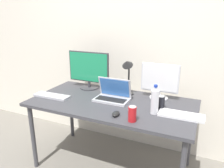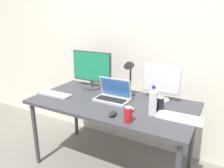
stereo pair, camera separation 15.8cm
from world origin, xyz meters
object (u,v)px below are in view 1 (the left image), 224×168
laptop_silver (113,95)px  monitor_left (89,70)px  work_desk (112,107)px  monitor_center (160,81)px  desk_lamp (127,70)px  soda_can_near_keyboard (161,103)px  water_bottle (155,100)px  keyboard_main (52,96)px  mouse_by_laptop (116,114)px  soda_can_by_laptop (132,114)px  keyboard_aux (181,115)px  mouse_by_keyboard (132,109)px

laptop_silver → monitor_left: bearing=150.8°
work_desk → monitor_left: monitor_left is taller
work_desk → monitor_center: 0.54m
monitor_left → desk_lamp: 0.49m
work_desk → soda_can_near_keyboard: 0.49m
water_bottle → desk_lamp: 0.50m
keyboard_main → soda_can_near_keyboard: size_ratio=3.04×
soda_can_near_keyboard → mouse_by_laptop: bearing=-137.8°
monitor_left → monitor_center: bearing=0.5°
mouse_by_laptop → soda_can_by_laptop: 0.17m
monitor_center → keyboard_aux: bearing=-51.7°
work_desk → mouse_by_keyboard: 0.29m
mouse_by_laptop → soda_can_by_laptop: bearing=-20.2°
keyboard_main → mouse_by_laptop: size_ratio=3.72×
laptop_silver → soda_can_by_laptop: laptop_silver is taller
keyboard_main → soda_can_by_laptop: bearing=-11.5°
laptop_silver → mouse_by_laptop: size_ratio=3.30×
monitor_left → mouse_by_keyboard: size_ratio=4.84×
mouse_by_keyboard → soda_can_by_laptop: soda_can_by_laptop is taller
work_desk → soda_can_near_keyboard: size_ratio=12.59×
work_desk → soda_can_by_laptop: bearing=-44.5°
mouse_by_laptop → soda_can_by_laptop: soda_can_by_laptop is taller
work_desk → water_bottle: (0.44, -0.09, 0.18)m
laptop_silver → desk_lamp: bearing=63.8°
work_desk → laptop_silver: (-0.01, 0.05, 0.11)m
keyboard_aux → soda_can_by_laptop: 0.43m
soda_can_near_keyboard → soda_can_by_laptop: 0.36m
mouse_by_laptop → water_bottle: size_ratio=0.40×
keyboard_main → mouse_by_laptop: bearing=-10.8°
keyboard_aux → mouse_by_keyboard: 0.42m
monitor_left → soda_can_near_keyboard: size_ratio=3.92×
monitor_left → desk_lamp: (0.48, -0.05, 0.05)m
work_desk → monitor_left: 0.56m
monitor_left → mouse_by_laptop: monitor_left is taller
mouse_by_keyboard → mouse_by_laptop: size_ratio=0.99×
soda_can_by_laptop → water_bottle: bearing=59.7°
monitor_left → keyboard_aux: 1.14m
soda_can_by_laptop → keyboard_main: bearing=169.6°
work_desk → soda_can_by_laptop: (0.31, -0.31, 0.12)m
keyboard_aux → soda_can_by_laptop: soda_can_by_laptop is taller
monitor_left → mouse_by_laptop: size_ratio=4.80×
keyboard_aux → water_bottle: water_bottle is taller
monitor_center → desk_lamp: 0.34m
mouse_by_laptop → soda_can_near_keyboard: 0.43m
desk_lamp → mouse_by_keyboard: bearing=-63.2°
monitor_center → soda_can_by_laptop: 0.60m
keyboard_main → desk_lamp: (0.69, 0.36, 0.26)m
mouse_by_keyboard → desk_lamp: desk_lamp is taller
monitor_center → work_desk: bearing=-145.3°
soda_can_by_laptop → desk_lamp: size_ratio=0.31×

